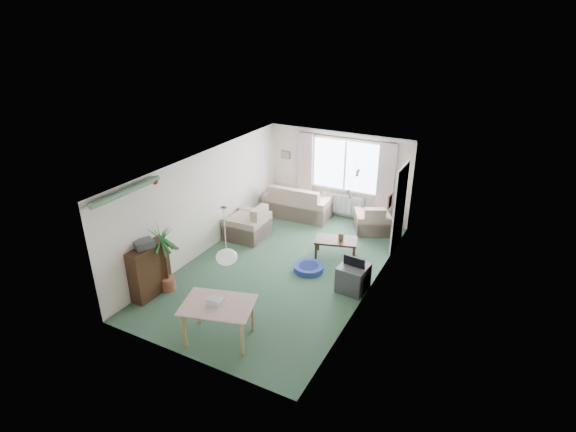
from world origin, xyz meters
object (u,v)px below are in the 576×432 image
at_px(pet_bed, 309,268).
at_px(tv_cube, 353,278).
at_px(coffee_table, 336,248).
at_px(bookshelf, 150,271).
at_px(armchair_corner, 372,218).
at_px(dining_table, 219,322).
at_px(armchair_left, 247,221).
at_px(houseplant, 165,258).
at_px(sofa, 299,200).

bearing_deg(pet_bed, tv_cube, -12.18).
bearing_deg(pet_bed, coffee_table, 72.89).
bearing_deg(bookshelf, coffee_table, 49.28).
xyz_separation_m(armchair_corner, dining_table, (-1.02, -5.33, -0.04)).
bearing_deg(armchair_left, dining_table, 22.93).
relative_size(armchair_left, coffee_table, 1.01).
relative_size(armchair_corner, houseplant, 0.58).
distance_m(armchair_left, coffee_table, 2.37).
bearing_deg(sofa, dining_table, 98.83).
relative_size(coffee_table, bookshelf, 0.89).
height_order(sofa, armchair_corner, sofa).
bearing_deg(armchair_left, houseplant, -5.37).
xyz_separation_m(armchair_corner, houseplant, (-2.85, -4.57, 0.35)).
relative_size(coffee_table, pet_bed, 1.47).
bearing_deg(bookshelf, armchair_left, 83.37).
distance_m(sofa, bookshelf, 4.95).
relative_size(armchair_left, tv_cube, 1.61).
distance_m(dining_table, tv_cube, 2.95).
bearing_deg(sofa, tv_cube, 130.09).
xyz_separation_m(coffee_table, dining_table, (-0.68, -3.65, 0.13)).
height_order(sofa, houseplant, houseplant).
xyz_separation_m(sofa, pet_bed, (1.53, -2.59, -0.39)).
distance_m(houseplant, pet_bed, 3.08).
xyz_separation_m(houseplant, pet_bed, (2.23, 2.00, -0.67)).
bearing_deg(bookshelf, houseplant, 55.18).
xyz_separation_m(armchair_corner, tv_cube, (0.50, -2.80, -0.11)).
height_order(coffee_table, houseplant, houseplant).
bearing_deg(armchair_corner, sofa, -26.79).
relative_size(houseplant, pet_bed, 2.23).
bearing_deg(sofa, coffee_table, 133.73).
bearing_deg(pet_bed, bookshelf, -136.75).
xyz_separation_m(coffee_table, tv_cube, (0.84, -1.13, 0.06)).
xyz_separation_m(armchair_corner, armchair_left, (-2.70, -1.77, 0.05)).
bearing_deg(tv_cube, houseplant, -147.42).
bearing_deg(sofa, armchair_corner, 176.32).
relative_size(bookshelf, pet_bed, 1.65).
relative_size(armchair_corner, dining_table, 0.77).
relative_size(tv_cube, pet_bed, 0.92).
height_order(armchair_left, tv_cube, armchair_left).
xyz_separation_m(armchair_left, coffee_table, (2.36, 0.10, -0.22)).
relative_size(coffee_table, tv_cube, 1.60).
xyz_separation_m(dining_table, tv_cube, (1.52, 2.52, -0.07)).
bearing_deg(tv_cube, coffee_table, 131.50).
relative_size(bookshelf, houseplant, 0.74).
bearing_deg(houseplant, dining_table, -22.58).
distance_m(armchair_corner, dining_table, 5.42).
bearing_deg(tv_cube, sofa, 137.92).
relative_size(coffee_table, dining_table, 0.87).
bearing_deg(pet_bed, sofa, 120.62).
bearing_deg(bookshelf, dining_table, -13.79).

